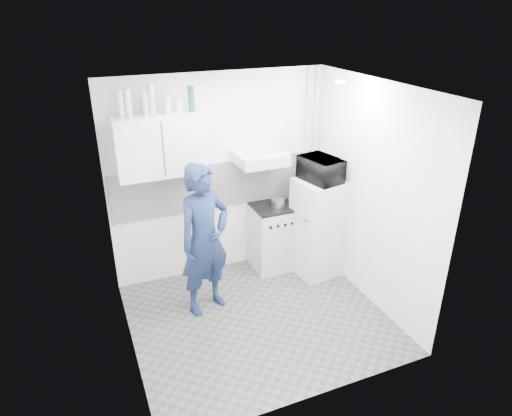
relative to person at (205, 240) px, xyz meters
name	(u,v)px	position (x,y,z in m)	size (l,w,h in m)	color
floor	(258,318)	(0.47, -0.44, -0.89)	(2.80, 2.80, 0.00)	#535350
ceiling	(259,88)	(0.47, -0.44, 1.71)	(2.80, 2.80, 0.00)	white
wall_back	(220,177)	(0.47, 0.81, 0.41)	(2.80, 2.80, 0.00)	white
wall_left	(120,241)	(-0.93, -0.44, 0.41)	(2.60, 2.60, 0.00)	white
wall_right	(371,196)	(1.87, -0.44, 0.41)	(2.60, 2.60, 0.00)	white
person	(205,240)	(0.00, 0.00, 0.00)	(0.65, 0.43, 1.79)	#162245
stove	(272,237)	(1.09, 0.56, -0.46)	(0.54, 0.54, 0.87)	beige
fridge	(317,228)	(1.57, 0.19, -0.24)	(0.54, 0.54, 1.31)	silver
stove_top	(273,207)	(1.09, 0.56, -0.01)	(0.52, 0.52, 0.03)	black
saucepan	(278,202)	(1.15, 0.52, 0.05)	(0.18, 0.18, 0.10)	silver
microwave	(321,169)	(1.57, 0.19, 0.56)	(0.36, 0.53, 0.29)	black
bottle_a	(120,103)	(-0.66, 0.63, 1.45)	(0.07, 0.07, 0.30)	#B2B7BC
bottle_b	(128,103)	(-0.58, 0.63, 1.45)	(0.08, 0.08, 0.29)	silver
bottle_c	(145,103)	(-0.40, 0.63, 1.44)	(0.06, 0.06, 0.27)	#B2B7BC
bottle_d	(152,99)	(-0.33, 0.63, 1.47)	(0.08, 0.08, 0.34)	silver
canister_a	(167,105)	(-0.17, 0.63, 1.40)	(0.08, 0.08, 0.19)	#B2B7BC
canister_b	(179,105)	(-0.04, 0.63, 1.39)	(0.09, 0.09, 0.17)	#B2B7BC
bottle_e	(191,99)	(0.11, 0.63, 1.45)	(0.07, 0.07, 0.28)	#144C1E
upper_cabinet	(160,145)	(-0.28, 0.63, 0.96)	(1.00, 0.35, 0.70)	silver
range_hood	(260,158)	(0.92, 0.56, 0.68)	(0.60, 0.50, 0.14)	beige
backsplash	(221,185)	(0.47, 0.79, 0.31)	(2.74, 0.03, 0.60)	white
pipe_a	(313,166)	(1.77, 0.73, 0.41)	(0.05, 0.05, 2.60)	beige
pipe_b	(305,167)	(1.65, 0.73, 0.41)	(0.04, 0.04, 2.60)	beige
ceiling_spot_fixture	(340,82)	(1.47, -0.24, 1.68)	(0.10, 0.10, 0.02)	white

